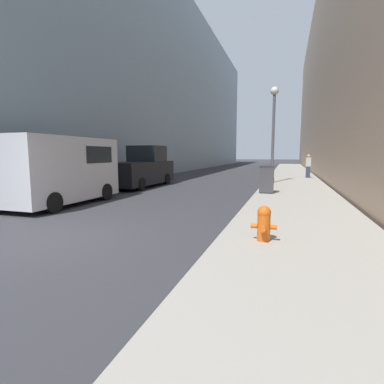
{
  "coord_description": "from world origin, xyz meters",
  "views": [
    {
      "loc": [
        5.15,
        -4.68,
        1.78
      ],
      "look_at": [
        -1.52,
        16.28,
        -1.02
      ],
      "focal_mm": 28.0,
      "sensor_mm": 36.0,
      "label": 1
    }
  ],
  "objects_px": {
    "trash_bin": "(267,179)",
    "lamppost": "(273,124)",
    "white_van": "(60,168)",
    "pickup_truck": "(141,169)",
    "fire_hydrant": "(264,223)",
    "pedestrian_on_sidewalk": "(308,166)"
  },
  "relations": [
    {
      "from": "white_van",
      "to": "pedestrian_on_sidewalk",
      "type": "distance_m",
      "value": 16.12
    },
    {
      "from": "white_van",
      "to": "pedestrian_on_sidewalk",
      "type": "height_order",
      "value": "white_van"
    },
    {
      "from": "fire_hydrant",
      "to": "lamppost",
      "type": "xyz_separation_m",
      "value": [
        -0.45,
        12.04,
        2.92
      ]
    },
    {
      "from": "trash_bin",
      "to": "pickup_truck",
      "type": "height_order",
      "value": "pickup_truck"
    },
    {
      "from": "lamppost",
      "to": "white_van",
      "type": "xyz_separation_m",
      "value": [
        -6.83,
        -8.98,
        -2.14
      ]
    },
    {
      "from": "white_van",
      "to": "pickup_truck",
      "type": "distance_m",
      "value": 6.18
    },
    {
      "from": "trash_bin",
      "to": "pickup_truck",
      "type": "bearing_deg",
      "value": 163.78
    },
    {
      "from": "trash_bin",
      "to": "lamppost",
      "type": "xyz_separation_m",
      "value": [
        -0.02,
        4.8,
        2.68
      ]
    },
    {
      "from": "lamppost",
      "to": "pedestrian_on_sidewalk",
      "type": "relative_size",
      "value": 3.31
    },
    {
      "from": "lamppost",
      "to": "white_van",
      "type": "height_order",
      "value": "lamppost"
    },
    {
      "from": "lamppost",
      "to": "pickup_truck",
      "type": "bearing_deg",
      "value": -157.67
    },
    {
      "from": "fire_hydrant",
      "to": "white_van",
      "type": "distance_m",
      "value": 7.94
    },
    {
      "from": "fire_hydrant",
      "to": "pickup_truck",
      "type": "relative_size",
      "value": 0.13
    },
    {
      "from": "white_van",
      "to": "fire_hydrant",
      "type": "bearing_deg",
      "value": -22.83
    },
    {
      "from": "trash_bin",
      "to": "lamppost",
      "type": "distance_m",
      "value": 5.5
    },
    {
      "from": "fire_hydrant",
      "to": "white_van",
      "type": "bearing_deg",
      "value": 157.17
    },
    {
      "from": "fire_hydrant",
      "to": "white_van",
      "type": "height_order",
      "value": "white_van"
    },
    {
      "from": "fire_hydrant",
      "to": "trash_bin",
      "type": "relative_size",
      "value": 0.58
    },
    {
      "from": "trash_bin",
      "to": "pedestrian_on_sidewalk",
      "type": "bearing_deg",
      "value": 76.67
    },
    {
      "from": "pickup_truck",
      "to": "pedestrian_on_sidewalk",
      "type": "xyz_separation_m",
      "value": [
        9.03,
        7.18,
        0.02
      ]
    },
    {
      "from": "fire_hydrant",
      "to": "pedestrian_on_sidewalk",
      "type": "xyz_separation_m",
      "value": [
        1.75,
        16.42,
        0.46
      ]
    },
    {
      "from": "white_van",
      "to": "pickup_truck",
      "type": "relative_size",
      "value": 0.84
    }
  ]
}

